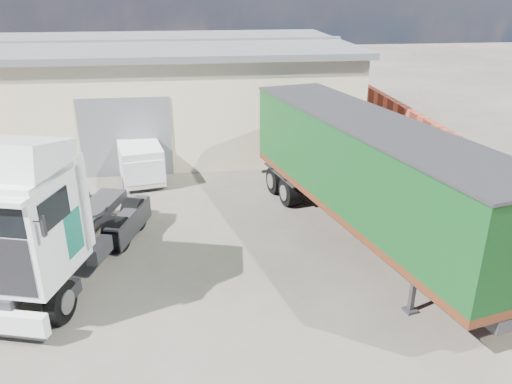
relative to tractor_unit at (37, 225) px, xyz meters
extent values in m
plane|color=#2B2823|center=(3.36, -0.91, -2.04)|extent=(120.00, 120.00, 0.00)
cube|color=beige|center=(-2.64, 15.09, 0.46)|extent=(30.00, 12.00, 5.00)
cube|color=#55585A|center=(-2.64, 15.09, 3.11)|extent=(30.60, 12.60, 0.30)
cube|color=#55585A|center=(1.36, 9.07, -0.24)|extent=(4.00, 0.08, 3.60)
cube|color=#55585A|center=(-2.64, 15.09, 3.31)|extent=(30.60, 0.40, 0.15)
cube|color=maroon|center=(14.86, 5.09, -0.79)|extent=(0.35, 26.00, 2.50)
cylinder|color=black|center=(-0.36, -1.26, -1.46)|extent=(2.88, 1.84, 1.15)
cylinder|color=black|center=(0.68, 2.39, -1.46)|extent=(2.94, 1.86, 1.15)
cylinder|color=black|center=(1.10, 3.85, -1.46)|extent=(2.94, 1.86, 1.15)
cube|color=#2D2D30|center=(0.36, 1.24, -1.06)|extent=(2.91, 7.16, 0.33)
cube|color=silver|center=(-0.26, -0.90, 0.43)|extent=(3.30, 3.15, 2.66)
cube|color=silver|center=(-0.20, -0.69, 2.14)|extent=(3.17, 2.76, 1.33)
cube|color=#0D5D4B|center=(1.17, -0.85, 0.13)|extent=(0.24, 0.79, 1.19)
cylinder|color=#2D2D30|center=(0.74, 2.60, -0.83)|extent=(1.48, 1.48, 0.13)
cube|color=#2D2D30|center=(9.90, -2.39, -1.46)|extent=(0.38, 0.38, 1.15)
cube|color=#2D2D30|center=(11.74, -1.95, -1.46)|extent=(0.38, 0.38, 1.15)
cylinder|color=black|center=(8.91, 5.82, -1.48)|extent=(2.85, 1.70, 1.11)
cube|color=#2D2D30|center=(9.90, 1.70, -1.10)|extent=(3.74, 12.41, 0.37)
cube|color=#572913|center=(9.90, 1.70, -0.75)|extent=(5.47, 12.82, 0.25)
cube|color=black|center=(9.90, 1.70, 0.74)|extent=(5.47, 12.82, 2.72)
cube|color=#2D2D30|center=(9.90, 1.70, 2.12)|extent=(5.54, 12.90, 0.08)
cylinder|color=black|center=(2.15, 7.47, -1.74)|extent=(1.83, 0.94, 0.60)
cylinder|color=black|center=(1.56, 10.32, -1.74)|extent=(1.83, 0.94, 0.60)
cube|color=silver|center=(1.86, 8.89, -1.08)|extent=(2.53, 4.44, 1.54)
cube|color=silver|center=(2.21, 7.20, -1.13)|extent=(1.81, 1.14, 1.00)
cube|color=black|center=(2.17, 7.38, -0.63)|extent=(1.57, 0.39, 0.55)
camera|label=1|loc=(4.40, -12.87, 6.10)|focal=35.00mm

